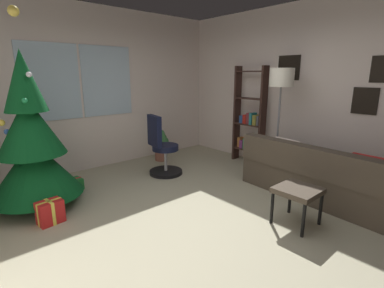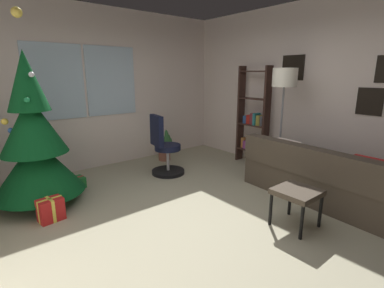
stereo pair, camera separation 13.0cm
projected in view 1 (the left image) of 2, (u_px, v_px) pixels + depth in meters
The scene contains 12 objects.
ground_plane at pixel (203, 219), 3.46m from camera, with size 4.73×5.27×0.10m, color #A59F83.
wall_back_with_windows at pixel (99, 89), 5.05m from camera, with size 4.73×0.12×2.81m.
wall_right_with_frames at pixel (310, 91), 4.65m from camera, with size 0.12×5.27×2.81m.
couch at pixel (334, 178), 3.92m from camera, with size 1.66×2.19×0.77m.
footstool at pixel (298, 193), 3.17m from camera, with size 0.45×0.44×0.44m.
holiday_tree at pixel (32, 146), 3.51m from camera, with size 1.10×1.10×2.41m.
gift_box_red at pixel (50, 212), 3.25m from camera, with size 0.29×0.22×0.28m.
gift_box_green at pixel (72, 185), 4.19m from camera, with size 0.30×0.24×0.17m.
office_chair at pixel (162, 152), 4.77m from camera, with size 0.56×0.56×1.02m.
bookshelf at pixel (250, 121), 5.35m from camera, with size 0.18×0.64×1.81m.
floor_lamp at pixel (281, 85), 4.39m from camera, with size 0.37×0.37×1.76m.
potted_plant at pixel (162, 147), 5.61m from camera, with size 0.38×0.40×0.63m.
Camera 1 is at (-2.16, -2.27, 1.67)m, focal length 26.58 mm.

